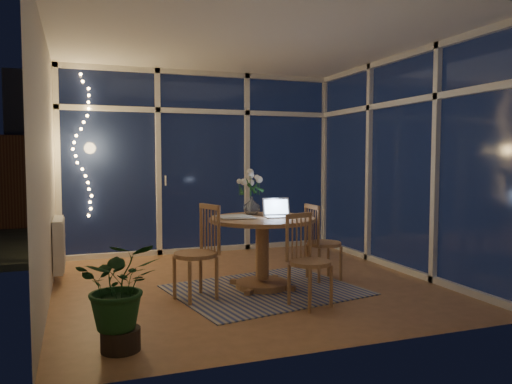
{
  "coord_description": "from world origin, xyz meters",
  "views": [
    {
      "loc": [
        -1.73,
        -5.08,
        1.38
      ],
      "look_at": [
        0.19,
        0.25,
        0.98
      ],
      "focal_mm": 35.0,
      "sensor_mm": 36.0,
      "label": 1
    }
  ],
  "objects_px": {
    "dining_table": "(262,253)",
    "laptop": "(279,207)",
    "flower_vase": "(252,205)",
    "chair_left": "(195,252)",
    "chair_front": "(310,260)",
    "potted_plant": "(120,298)",
    "chair_right": "(324,242)"
  },
  "relations": [
    {
      "from": "dining_table",
      "to": "laptop",
      "type": "xyz_separation_m",
      "value": [
        0.18,
        -0.03,
        0.48
      ]
    },
    {
      "from": "laptop",
      "to": "flower_vase",
      "type": "relative_size",
      "value": 1.39
    },
    {
      "from": "dining_table",
      "to": "chair_left",
      "type": "bearing_deg",
      "value": -166.19
    },
    {
      "from": "chair_front",
      "to": "laptop",
      "type": "relative_size",
      "value": 2.97
    },
    {
      "from": "laptop",
      "to": "potted_plant",
      "type": "relative_size",
      "value": 0.38
    },
    {
      "from": "chair_front",
      "to": "potted_plant",
      "type": "distance_m",
      "value": 1.8
    },
    {
      "from": "chair_left",
      "to": "potted_plant",
      "type": "xyz_separation_m",
      "value": [
        -0.79,
        -1.06,
        -0.09
      ]
    },
    {
      "from": "chair_right",
      "to": "chair_front",
      "type": "height_order",
      "value": "chair_right"
    },
    {
      "from": "chair_right",
      "to": "dining_table",
      "type": "bearing_deg",
      "value": 94.66
    },
    {
      "from": "dining_table",
      "to": "potted_plant",
      "type": "relative_size",
      "value": 1.44
    },
    {
      "from": "potted_plant",
      "to": "chair_front",
      "type": "bearing_deg",
      "value": 15.9
    },
    {
      "from": "chair_front",
      "to": "flower_vase",
      "type": "bearing_deg",
      "value": 82.55
    },
    {
      "from": "chair_right",
      "to": "laptop",
      "type": "distance_m",
      "value": 0.74
    },
    {
      "from": "laptop",
      "to": "potted_plant",
      "type": "height_order",
      "value": "laptop"
    },
    {
      "from": "flower_vase",
      "to": "chair_front",
      "type": "bearing_deg",
      "value": -79.36
    },
    {
      "from": "chair_left",
      "to": "flower_vase",
      "type": "distance_m",
      "value": 0.97
    },
    {
      "from": "chair_right",
      "to": "chair_front",
      "type": "distance_m",
      "value": 1.03
    },
    {
      "from": "chair_left",
      "to": "chair_front",
      "type": "distance_m",
      "value": 1.1
    },
    {
      "from": "chair_right",
      "to": "laptop",
      "type": "relative_size",
      "value": 2.98
    },
    {
      "from": "dining_table",
      "to": "chair_right",
      "type": "relative_size",
      "value": 1.26
    },
    {
      "from": "chair_right",
      "to": "flower_vase",
      "type": "height_order",
      "value": "flower_vase"
    },
    {
      "from": "laptop",
      "to": "chair_right",
      "type": "bearing_deg",
      "value": 17.99
    },
    {
      "from": "chair_right",
      "to": "chair_left",
      "type": "bearing_deg",
      "value": 98.07
    },
    {
      "from": "chair_left",
      "to": "chair_right",
      "type": "height_order",
      "value": "chair_left"
    },
    {
      "from": "dining_table",
      "to": "chair_left",
      "type": "distance_m",
      "value": 0.78
    },
    {
      "from": "dining_table",
      "to": "chair_right",
      "type": "xyz_separation_m",
      "value": [
        0.77,
        0.09,
        0.06
      ]
    },
    {
      "from": "chair_front",
      "to": "potted_plant",
      "type": "xyz_separation_m",
      "value": [
        -1.73,
        -0.49,
        -0.05
      ]
    },
    {
      "from": "chair_front",
      "to": "dining_table",
      "type": "bearing_deg",
      "value": 85.87
    },
    {
      "from": "laptop",
      "to": "flower_vase",
      "type": "distance_m",
      "value": 0.37
    },
    {
      "from": "dining_table",
      "to": "chair_right",
      "type": "distance_m",
      "value": 0.78
    },
    {
      "from": "chair_front",
      "to": "chair_right",
      "type": "bearing_deg",
      "value": 37.36
    },
    {
      "from": "chair_right",
      "to": "potted_plant",
      "type": "distance_m",
      "value": 2.68
    }
  ]
}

